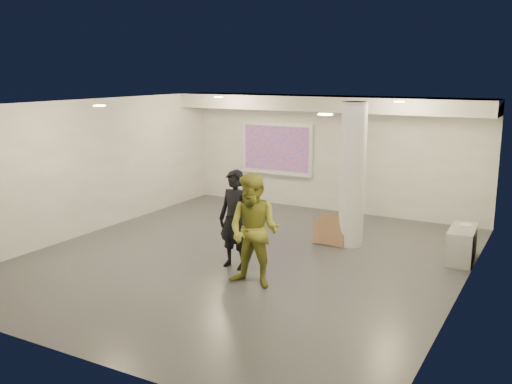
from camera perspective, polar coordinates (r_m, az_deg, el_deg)
The scene contains 19 objects.
floor at distance 11.28m, azimuth -0.99°, elevation -6.60°, with size 8.00×9.00×0.01m, color #3B3E43.
ceiling at distance 10.70m, azimuth -1.05°, elevation 8.81°, with size 8.00×9.00×0.01m, color white.
wall_back at distance 14.91m, azimuth 7.66°, elevation 3.81°, with size 8.00×0.01×3.00m, color silver.
wall_front at distance 7.45m, azimuth -18.62°, elevation -4.97°, with size 8.00×0.01×3.00m, color silver.
wall_left at distance 13.32m, azimuth -16.12°, elevation 2.47°, with size 0.01×9.00×3.00m, color silver.
wall_right at distance 9.59m, azimuth 20.19°, elevation -1.38°, with size 0.01×9.00×3.00m, color silver.
soffit_band at distance 14.27m, azimuth 7.00°, elevation 8.79°, with size 8.00×1.10×0.36m, color silver.
downlight_nw at distance 13.98m, azimuth -3.78°, elevation 9.45°, with size 0.22×0.22×0.02m, color #FFE692.
downlight_ne at distance 12.19m, azimuth 14.14°, elevation 8.75°, with size 0.22×0.22×0.02m, color #FFE692.
downlight_sw at distance 10.84m, azimuth -15.39°, elevation 8.32°, with size 0.22×0.22×0.02m, color #FFE692.
downlight_se at distance 8.39m, azimuth 6.95°, elevation 7.71°, with size 0.22×0.22×0.02m, color #FFE692.
column at distance 11.89m, azimuth 9.64°, elevation 1.68°, with size 0.52×0.52×3.00m, color silver.
projection_screen at distance 15.51m, azimuth 2.08°, elevation 4.32°, with size 2.10×0.13×1.42m.
credenza at distance 11.71m, azimuth 19.88°, elevation -4.94°, with size 0.47×1.12×0.65m, color #989A9D.
papers_stack at distance 11.84m, azimuth 20.22°, elevation -3.10°, with size 0.22×0.28×0.02m, color silver.
cardboard_back at distance 12.10m, azimuth 7.61°, elevation -3.79°, with size 0.60×0.05×0.66m, color #885F41.
cardboard_front at distance 12.22m, azimuth 6.81°, elevation -3.96°, with size 0.47×0.05×0.51m, color #885F41.
woman at distance 10.50m, azimuth -2.12°, elevation -2.76°, with size 0.67×0.44×1.84m, color black.
man at distance 9.58m, azimuth -0.20°, elevation -3.90°, with size 0.94×0.73×1.94m, color olive.
Camera 1 is at (5.34, -9.26, 3.59)m, focal length 40.00 mm.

